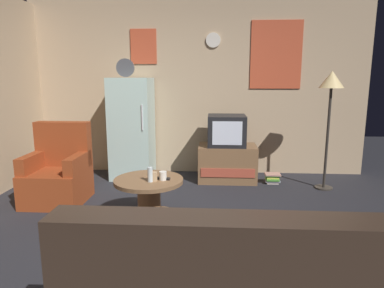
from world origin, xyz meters
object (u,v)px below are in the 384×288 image
at_px(crt_tv, 227,130).
at_px(wine_glass, 150,175).
at_px(standing_lamp, 331,89).
at_px(mug_ceramic_tan, 154,176).
at_px(fridge, 132,128).
at_px(mug_ceramic_white, 163,176).
at_px(tv_stand, 227,163).
at_px(coffee_table, 149,200).
at_px(armchair, 58,174).
at_px(book_stack, 272,178).
at_px(remote_control, 163,179).

distance_m(crt_tv, wine_glass, 1.85).
xyz_separation_m(standing_lamp, mug_ceramic_tan, (-2.13, -1.32, -0.84)).
relative_size(fridge, mug_ceramic_white, 19.67).
bearing_deg(tv_stand, coffee_table, -119.43).
distance_m(crt_tv, coffee_table, 1.84).
distance_m(armchair, book_stack, 2.90).
relative_size(standing_lamp, coffee_table, 2.21).
xyz_separation_m(fridge, remote_control, (0.71, -1.67, -0.27)).
bearing_deg(remote_control, mug_ceramic_tan, -142.75).
distance_m(tv_stand, book_stack, 0.69).
bearing_deg(mug_ceramic_tan, tv_stand, 63.29).
xyz_separation_m(mug_ceramic_white, book_stack, (1.37, 1.46, -0.44)).
bearing_deg(mug_ceramic_white, wine_glass, -150.13).
bearing_deg(fridge, tv_stand, -4.39).
bearing_deg(mug_ceramic_tan, wine_glass, -128.29).
bearing_deg(book_stack, standing_lamp, -15.23).
bearing_deg(mug_ceramic_white, mug_ceramic_tan, -160.05).
relative_size(coffee_table, mug_ceramic_white, 8.00).
xyz_separation_m(fridge, coffee_table, (0.56, -1.66, -0.52)).
bearing_deg(fridge, mug_ceramic_tan, -70.12).
xyz_separation_m(mug_ceramic_white, mug_ceramic_tan, (-0.09, -0.03, 0.00)).
distance_m(coffee_table, remote_control, 0.29).
relative_size(standing_lamp, mug_ceramic_white, 17.67).
bearing_deg(book_stack, coffee_table, -136.66).
bearing_deg(mug_ceramic_white, tv_stand, 65.49).
bearing_deg(book_stack, mug_ceramic_tan, -134.26).
bearing_deg(coffee_table, remote_control, -5.34).
relative_size(armchair, book_stack, 4.39).
height_order(fridge, remote_control, fridge).
relative_size(tv_stand, coffee_table, 1.17).
bearing_deg(mug_ceramic_white, crt_tv, 66.03).
relative_size(crt_tv, armchair, 0.56).
height_order(tv_stand, book_stack, tv_stand).
height_order(tv_stand, standing_lamp, standing_lamp).
height_order(coffee_table, mug_ceramic_tan, mug_ceramic_tan).
distance_m(mug_ceramic_tan, book_stack, 2.14).
bearing_deg(remote_control, tv_stand, 74.12).
relative_size(fridge, remote_control, 11.80).
xyz_separation_m(standing_lamp, mug_ceramic_white, (-2.04, -1.28, -0.84)).
bearing_deg(wine_glass, armchair, 152.52).
height_order(tv_stand, wine_glass, wine_glass).
relative_size(wine_glass, mug_ceramic_white, 1.67).
height_order(armchair, book_stack, armchair).
relative_size(fridge, tv_stand, 2.11).
bearing_deg(fridge, remote_control, -67.05).
xyz_separation_m(wine_glass, mug_ceramic_tan, (0.03, 0.04, -0.03)).
bearing_deg(coffee_table, standing_lamp, 29.76).
xyz_separation_m(tv_stand, coffee_table, (-0.87, -1.55, -0.03)).
bearing_deg(tv_stand, fridge, 175.61).
distance_m(remote_control, book_stack, 2.04).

